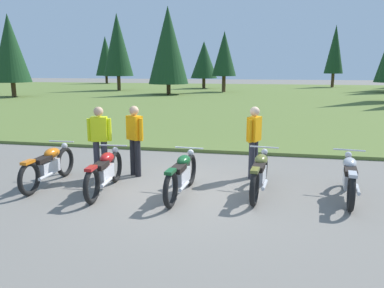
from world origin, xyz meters
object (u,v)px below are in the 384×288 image
motorcycle_orange (49,165)px  motorcycle_british_green (182,174)px  motorcycle_silver (349,177)px  motorcycle_red (105,171)px  motorcycle_olive (260,173)px  rider_in_hivis_vest (135,137)px  rider_near_row_end (254,138)px  rider_with_back_turned (100,138)px

motorcycle_orange → motorcycle_british_green: bearing=-1.9°
motorcycle_british_green → motorcycle_silver: same height
motorcycle_orange → motorcycle_red: (1.40, -0.18, 0.00)m
motorcycle_british_green → motorcycle_olive: 1.59m
motorcycle_red → motorcycle_silver: bearing=6.4°
motorcycle_orange → rider_in_hivis_vest: size_ratio=1.26×
motorcycle_olive → rider_near_row_end: bearing=99.1°
rider_in_hivis_vest → motorcycle_olive: bearing=-14.5°
rider_near_row_end → rider_in_hivis_vest: same height
motorcycle_olive → rider_with_back_turned: (-3.66, 0.42, 0.51)m
motorcycle_olive → rider_with_back_turned: size_ratio=1.26×
motorcycle_silver → rider_near_row_end: rider_near_row_end is taller
motorcycle_silver → rider_near_row_end: bearing=150.4°
motorcycle_silver → rider_with_back_turned: size_ratio=1.25×
motorcycle_orange → motorcycle_red: 1.41m
motorcycle_red → motorcycle_silver: (4.87, 0.55, 0.00)m
motorcycle_orange → rider_with_back_turned: rider_with_back_turned is taller
motorcycle_british_green → rider_in_hivis_vest: size_ratio=1.26×
motorcycle_orange → rider_in_hivis_vest: 2.00m
motorcycle_olive → rider_near_row_end: size_ratio=1.26×
motorcycle_orange → rider_near_row_end: size_ratio=1.26×
motorcycle_silver → motorcycle_orange: bearing=-176.7°
motorcycle_silver → rider_with_back_turned: (-5.38, 0.36, 0.51)m
motorcycle_orange → motorcycle_british_green: size_ratio=1.00×
motorcycle_orange → rider_near_row_end: bearing=18.4°
motorcycle_orange → rider_near_row_end: (4.36, 1.45, 0.51)m
motorcycle_british_green → rider_in_hivis_vest: 1.88m
motorcycle_red → rider_in_hivis_vest: 1.36m
motorcycle_british_green → motorcycle_silver: bearing=8.1°
motorcycle_olive → rider_in_hivis_vest: rider_in_hivis_vest is taller
rider_near_row_end → rider_with_back_turned: size_ratio=1.00×
motorcycle_british_green → rider_near_row_end: rider_near_row_end is taller
motorcycle_british_green → rider_in_hivis_vest: rider_in_hivis_vest is taller
motorcycle_orange → motorcycle_olive: same height
motorcycle_red → rider_in_hivis_vest: size_ratio=1.26×
rider_near_row_end → rider_with_back_turned: 3.55m
motorcycle_red → rider_near_row_end: size_ratio=1.26×
motorcycle_orange → motorcycle_silver: bearing=3.3°
rider_near_row_end → rider_with_back_turned: (-3.47, -0.73, 0.00)m
rider_near_row_end → motorcycle_red: bearing=-151.2°
motorcycle_orange → motorcycle_olive: (4.55, 0.30, 0.00)m
motorcycle_orange → motorcycle_silver: (6.27, 0.36, 0.00)m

